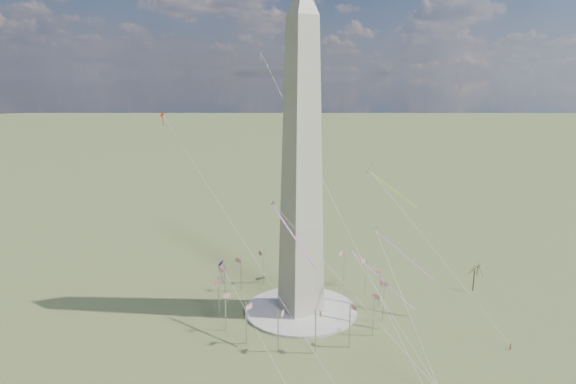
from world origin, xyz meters
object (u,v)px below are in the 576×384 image
washington_monument (302,165)px  tree_near (475,269)px  kite_delta_black (372,172)px  person_east (510,347)px

washington_monument → tree_near: size_ratio=8.69×
washington_monument → kite_delta_black: (34.69, 9.10, -6.95)m
washington_monument → person_east: (38.03, -49.19, -47.02)m
washington_monument → kite_delta_black: 36.53m
person_east → kite_delta_black: bearing=-111.9°
washington_monument → tree_near: bearing=-15.2°
tree_near → kite_delta_black: (-26.23, 25.69, 32.80)m
person_east → kite_delta_black: (-3.34, 58.29, 40.06)m
tree_near → person_east: tree_near is taller
person_east → tree_near: bearing=-150.3°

